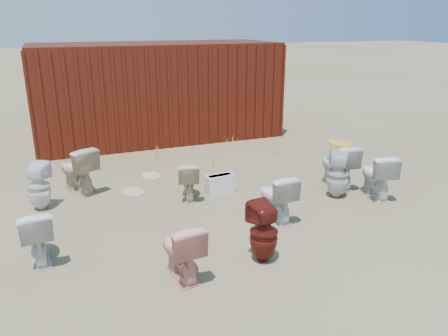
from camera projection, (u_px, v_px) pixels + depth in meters
name	position (u px, v px, depth m)	size (l,w,h in m)	color
ground	(238.00, 211.00, 7.03)	(100.00, 100.00, 0.00)	brown
shipping_container	(157.00, 91.00, 11.22)	(6.00, 2.40, 2.40)	#4D1C0C
toilet_front_a	(36.00, 235.00, 5.48)	(0.40, 0.71, 0.72)	silver
toilet_front_pink	(181.00, 249.00, 5.13)	(0.40, 0.71, 0.72)	pink
toilet_front_c	(276.00, 197.00, 6.65)	(0.41, 0.73, 0.74)	silver
toilet_front_maroon	(264.00, 232.00, 5.47)	(0.36, 0.36, 0.79)	#5D150F
toilet_front_e	(377.00, 175.00, 7.51)	(0.44, 0.77, 0.79)	white
toilet_back_a	(39.00, 186.00, 7.00)	(0.35, 0.36, 0.78)	white
toilet_back_beige_left	(77.00, 169.00, 7.71)	(0.47, 0.82, 0.84)	#CBB594
toilet_back_beige_right	(188.00, 180.00, 7.48)	(0.37, 0.65, 0.66)	beige
toilet_back_yellowlid	(338.00, 165.00, 7.96)	(0.46, 0.80, 0.82)	silver
toilet_back_e	(338.00, 175.00, 7.49)	(0.37, 0.38, 0.82)	silver
yellow_lid	(340.00, 143.00, 7.82)	(0.42, 0.52, 0.03)	gold
loose_tank	(220.00, 184.00, 7.70)	(0.50, 0.20, 0.35)	white
loose_lid_near	(133.00, 192.00, 7.80)	(0.38, 0.49, 0.02)	#C2AE8C
loose_lid_far	(151.00, 176.00, 8.60)	(0.36, 0.47, 0.02)	beige
weed_clump_a	(74.00, 164.00, 8.82)	(0.36, 0.36, 0.34)	#AB9D44
weed_clump_b	(214.00, 159.00, 9.20)	(0.32, 0.32, 0.28)	#AB9D44
weed_clump_c	(275.00, 150.00, 9.87)	(0.36, 0.36, 0.30)	#AB9D44
weed_clump_d	(152.00, 153.00, 9.66)	(0.30, 0.30, 0.27)	#AB9D44
weed_clump_e	(230.00, 141.00, 10.52)	(0.34, 0.34, 0.32)	#AB9D44
weed_clump_f	(395.00, 174.00, 8.36)	(0.28, 0.28, 0.25)	#AB9D44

